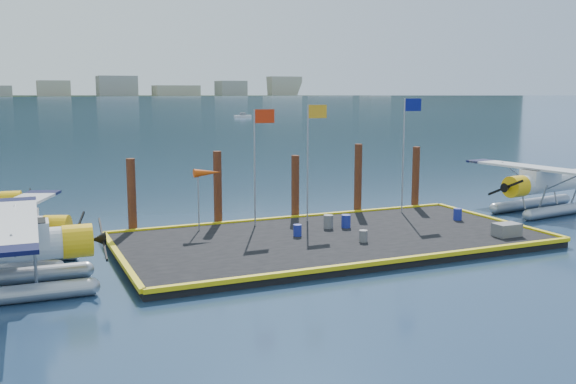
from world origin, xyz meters
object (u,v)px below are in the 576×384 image
(drum_5, at_px, (328,222))
(piling_0, at_px, (132,198))
(seaplane_a, at_px, (2,252))
(flagpole_yellow, at_px, (311,145))
(drum_4, at_px, (458,214))
(windsock, at_px, (207,174))
(flagpole_red, at_px, (258,149))
(drum_0, at_px, (297,230))
(seaplane_d, at_px, (545,186))
(drum_2, at_px, (346,221))
(piling_2, at_px, (295,189))
(crate, at_px, (507,230))
(piling_4, at_px, (416,180))
(piling_3, at_px, (358,181))
(piling_1, at_px, (218,191))
(drum_1, at_px, (363,236))
(flagpole_blue, at_px, (407,138))

(drum_5, distance_m, piling_0, 9.99)
(seaplane_a, distance_m, flagpole_yellow, 16.53)
(seaplane_a, relative_size, drum_4, 16.22)
(piling_0, bearing_deg, windsock, -24.73)
(seaplane_a, distance_m, flagpole_red, 13.81)
(drum_0, bearing_deg, flagpole_red, 104.61)
(seaplane_d, bearing_deg, flagpole_red, 76.72)
(drum_2, height_order, piling_2, piling_2)
(drum_0, bearing_deg, windsock, 138.81)
(seaplane_d, bearing_deg, flagpole_yellow, 75.70)
(seaplane_a, relative_size, flagpole_yellow, 1.66)
(piling_0, bearing_deg, piling_2, 0.00)
(crate, relative_size, piling_0, 0.31)
(drum_2, distance_m, piling_4, 8.03)
(drum_0, bearing_deg, drum_2, 14.31)
(flagpole_yellow, xyz_separation_m, piling_3, (3.80, 1.60, -2.36))
(drum_0, height_order, piling_4, piling_4)
(drum_4, height_order, piling_1, piling_1)
(piling_2, distance_m, piling_3, 4.01)
(seaplane_d, height_order, drum_2, seaplane_d)
(piling_0, relative_size, piling_3, 0.93)
(drum_1, height_order, windsock, windsock)
(flagpole_red, xyz_separation_m, piling_1, (-1.71, 1.60, -2.30))
(drum_1, relative_size, windsock, 0.18)
(seaplane_d, distance_m, piling_0, 24.35)
(seaplane_a, height_order, drum_2, seaplane_a)
(windsock, bearing_deg, piling_0, 155.27)
(drum_0, height_order, piling_3, piling_3)
(flagpole_red, bearing_deg, drum_5, -34.83)
(drum_5, bearing_deg, piling_0, 158.18)
(flagpole_blue, bearing_deg, piling_3, 143.93)
(drum_1, bearing_deg, piling_3, 62.32)
(seaplane_d, relative_size, flagpole_red, 1.75)
(seaplane_a, xyz_separation_m, drum_1, (15.26, 0.56, -0.92))
(piling_0, height_order, piling_3, piling_3)
(flagpole_red, xyz_separation_m, flagpole_blue, (8.99, -0.00, 0.29))
(windsock, bearing_deg, piling_4, 6.75)
(flagpole_yellow, bearing_deg, drum_2, -68.83)
(drum_0, xyz_separation_m, flagpole_blue, (8.18, 3.10, 4.00))
(seaplane_a, distance_m, drum_0, 13.29)
(drum_0, xyz_separation_m, piling_4, (9.99, 4.70, 1.32))
(piling_4, bearing_deg, seaplane_d, -24.16)
(piling_4, bearing_deg, drum_0, -154.80)
(flagpole_red, relative_size, piling_1, 1.43)
(seaplane_d, height_order, piling_2, piling_2)
(seaplane_a, bearing_deg, drum_5, 106.07)
(drum_1, distance_m, piling_4, 10.47)
(drum_5, relative_size, piling_0, 0.17)
(drum_0, relative_size, piling_3, 0.13)
(flagpole_red, height_order, flagpole_yellow, flagpole_yellow)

